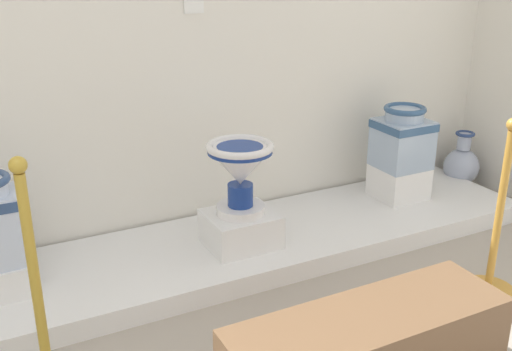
# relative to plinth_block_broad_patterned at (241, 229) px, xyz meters

# --- Properties ---
(display_platform) EXTENTS (3.79, 0.83, 0.11)m
(display_platform) POSITION_rel_plinth_block_broad_patterned_xyz_m (0.01, 0.07, -0.15)
(display_platform) COLOR white
(display_platform) RESTS_ON ground_plane
(plinth_block_broad_patterned) EXTENTS (0.39, 0.34, 0.19)m
(plinth_block_broad_patterned) POSITION_rel_plinth_block_broad_patterned_xyz_m (0.00, 0.00, 0.00)
(plinth_block_broad_patterned) COLOR white
(plinth_block_broad_patterned) RESTS_ON display_platform
(antique_toilet_broad_patterned) EXTENTS (0.37, 0.37, 0.41)m
(antique_toilet_broad_patterned) POSITION_rel_plinth_block_broad_patterned_xyz_m (-0.00, 0.00, 0.37)
(antique_toilet_broad_patterned) COLOR white
(antique_toilet_broad_patterned) RESTS_ON plinth_block_broad_patterned
(plinth_block_slender_white) EXTENTS (0.32, 0.30, 0.21)m
(plinth_block_slender_white) POSITION_rel_plinth_block_broad_patterned_xyz_m (1.25, 0.15, 0.01)
(plinth_block_slender_white) COLOR white
(plinth_block_slender_white) RESTS_ON display_platform
(antique_toilet_slender_white) EXTENTS (0.33, 0.31, 0.41)m
(antique_toilet_slender_white) POSITION_rel_plinth_block_broad_patterned_xyz_m (1.25, 0.15, 0.33)
(antique_toilet_slender_white) COLOR #9EB5D0
(antique_toilet_slender_white) RESTS_ON plinth_block_slender_white
(info_placard_second) EXTENTS (0.12, 0.01, 0.15)m
(info_placard_second) POSITION_rel_plinth_block_broad_patterned_xyz_m (-0.04, 0.50, 1.21)
(info_placard_second) COLOR white
(decorative_vase_spare) EXTENTS (0.26, 0.26, 0.44)m
(decorative_vase_spare) POSITION_rel_plinth_block_broad_patterned_xyz_m (1.96, 0.29, -0.03)
(decorative_vase_spare) COLOR navy
(decorative_vase_spare) RESTS_ON ground_plane
(stanchion_post_near_left) EXTENTS (0.25, 0.25, 1.03)m
(stanchion_post_near_left) POSITION_rel_plinth_block_broad_patterned_xyz_m (-1.17, -0.68, 0.10)
(stanchion_post_near_left) COLOR #B7912F
(stanchion_post_near_left) RESTS_ON ground_plane
(stanchion_post_near_right) EXTENTS (0.28, 0.28, 0.95)m
(stanchion_post_near_right) POSITION_rel_plinth_block_broad_patterned_xyz_m (1.01, -0.89, 0.04)
(stanchion_post_near_right) COLOR gold
(stanchion_post_near_right) RESTS_ON ground_plane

